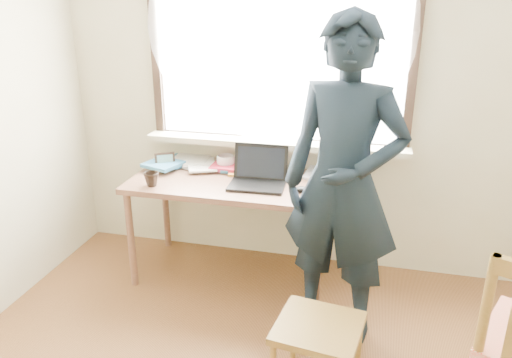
% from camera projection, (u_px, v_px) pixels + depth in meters
% --- Properties ---
extents(room_shell, '(3.52, 4.02, 2.61)m').
position_uv_depth(room_shell, '(226.00, 85.00, 1.66)').
color(room_shell, beige).
rests_on(room_shell, ground).
extents(desk, '(1.37, 0.68, 0.73)m').
position_uv_depth(desk, '(232.00, 190.00, 3.40)').
color(desk, brown).
rests_on(desk, ground).
extents(laptop, '(0.37, 0.31, 0.25)m').
position_uv_depth(laptop, '(259.00, 176.00, 3.28)').
color(laptop, black).
rests_on(laptop, desk).
extents(mug_white, '(0.16, 0.16, 0.10)m').
position_uv_depth(mug_white, '(226.00, 162.00, 3.56)').
color(mug_white, white).
rests_on(mug_white, desk).
extents(mug_dark, '(0.10, 0.10, 0.09)m').
position_uv_depth(mug_dark, '(151.00, 179.00, 3.25)').
color(mug_dark, black).
rests_on(mug_dark, desk).
extents(mouse, '(0.09, 0.07, 0.04)m').
position_uv_depth(mouse, '(302.00, 189.00, 3.16)').
color(mouse, black).
rests_on(mouse, desk).
extents(desk_clutter, '(0.77, 0.43, 0.04)m').
position_uv_depth(desk_clutter, '(201.00, 164.00, 3.61)').
color(desk_clutter, white).
rests_on(desk_clutter, desk).
extents(book_a, '(0.26, 0.32, 0.03)m').
position_uv_depth(book_a, '(185.00, 162.00, 3.68)').
color(book_a, white).
rests_on(book_a, desk).
extents(book_b, '(0.22, 0.29, 0.02)m').
position_uv_depth(book_b, '(306.00, 172.00, 3.49)').
color(book_b, white).
rests_on(book_b, desk).
extents(picture_frame, '(0.13, 0.08, 0.11)m').
position_uv_depth(picture_frame, '(165.00, 162.00, 3.56)').
color(picture_frame, black).
rests_on(picture_frame, desk).
extents(work_chair, '(0.45, 0.44, 0.41)m').
position_uv_depth(work_chair, '(318.00, 336.00, 2.44)').
color(work_chair, olive).
rests_on(work_chair, ground).
extents(person, '(0.76, 0.58, 1.86)m').
position_uv_depth(person, '(343.00, 185.00, 2.74)').
color(person, black).
rests_on(person, ground).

